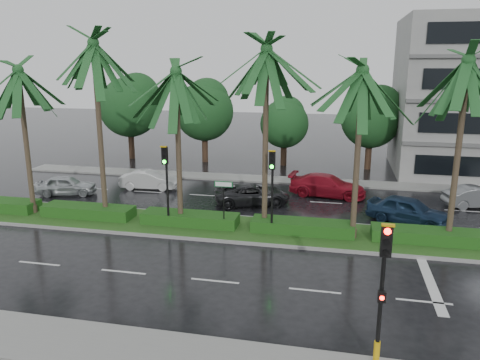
% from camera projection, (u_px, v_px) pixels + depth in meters
% --- Properties ---
extents(ground, '(120.00, 120.00, 0.00)m').
position_uv_depth(ground, '(241.00, 237.00, 23.64)').
color(ground, black).
rests_on(ground, ground).
extents(near_sidewalk, '(40.00, 2.40, 0.12)m').
position_uv_depth(near_sidewalk, '(169.00, 356.00, 13.96)').
color(near_sidewalk, gray).
rests_on(near_sidewalk, ground).
extents(far_sidewalk, '(40.00, 2.00, 0.12)m').
position_uv_depth(far_sidewalk, '(274.00, 180.00, 35.00)').
color(far_sidewalk, gray).
rests_on(far_sidewalk, ground).
extents(median, '(36.00, 4.00, 0.15)m').
position_uv_depth(median, '(245.00, 229.00, 24.57)').
color(median, gray).
rests_on(median, ground).
extents(hedge, '(35.20, 1.40, 0.60)m').
position_uv_depth(hedge, '(245.00, 222.00, 24.48)').
color(hedge, '#1C4012').
rests_on(hedge, median).
extents(lane_markings, '(34.00, 13.06, 0.01)m').
position_uv_depth(lane_markings, '(300.00, 245.00, 22.61)').
color(lane_markings, silver).
rests_on(lane_markings, ground).
extents(palm_row, '(26.30, 4.20, 10.22)m').
position_uv_depth(palm_row, '(220.00, 74.00, 22.90)').
color(palm_row, '#3F3024').
rests_on(palm_row, median).
extents(signal_near, '(0.34, 0.45, 4.36)m').
position_uv_depth(signal_near, '(382.00, 289.00, 12.90)').
color(signal_near, black).
rests_on(signal_near, near_sidewalk).
extents(signal_median_left, '(0.34, 0.42, 4.36)m').
position_uv_depth(signal_median_left, '(166.00, 174.00, 24.01)').
color(signal_median_left, black).
rests_on(signal_median_left, median).
extents(signal_median_right, '(0.34, 0.42, 4.36)m').
position_uv_depth(signal_median_right, '(272.00, 180.00, 22.88)').
color(signal_median_right, black).
rests_on(signal_median_right, median).
extents(street_sign, '(0.95, 0.09, 2.60)m').
position_uv_depth(street_sign, '(224.00, 193.00, 23.78)').
color(street_sign, black).
rests_on(street_sign, median).
extents(bg_trees, '(33.22, 5.35, 7.73)m').
position_uv_depth(bg_trees, '(276.00, 111.00, 39.34)').
color(bg_trees, '#342517').
rests_on(bg_trees, ground).
extents(car_silver, '(2.52, 4.13, 1.32)m').
position_uv_depth(car_silver, '(66.00, 185.00, 31.06)').
color(car_silver, '#B2B6BA').
rests_on(car_silver, ground).
extents(car_white, '(1.78, 4.04, 1.29)m').
position_uv_depth(car_white, '(149.00, 180.00, 32.53)').
color(car_white, beige).
rests_on(car_white, ground).
extents(car_darkgrey, '(3.63, 5.09, 1.29)m').
position_uv_depth(car_darkgrey, '(252.00, 194.00, 28.97)').
color(car_darkgrey, '#232325').
rests_on(car_darkgrey, ground).
extents(car_red, '(2.69, 5.21, 1.44)m').
position_uv_depth(car_red, '(327.00, 185.00, 30.74)').
color(car_red, maroon).
rests_on(car_red, ground).
extents(car_blue, '(3.43, 4.72, 1.49)m').
position_uv_depth(car_blue, '(408.00, 210.00, 25.51)').
color(car_blue, navy).
rests_on(car_blue, ground).
extents(car_grey, '(2.40, 4.18, 1.30)m').
position_uv_depth(car_grey, '(477.00, 197.00, 28.38)').
color(car_grey, slate).
rests_on(car_grey, ground).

